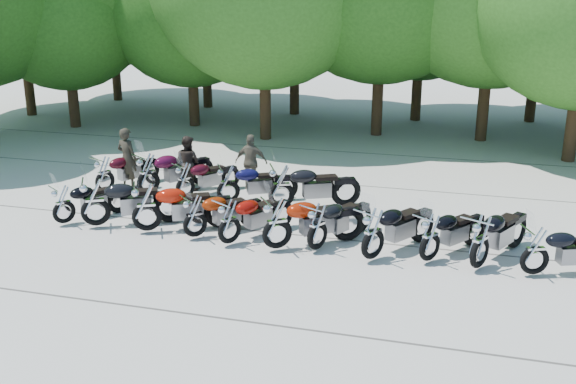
% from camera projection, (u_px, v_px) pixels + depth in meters
% --- Properties ---
extents(ground, '(90.00, 90.00, 0.00)m').
position_uv_depth(ground, '(271.00, 257.00, 15.35)').
color(ground, '#A7A197').
rests_on(ground, ground).
extents(tree_1, '(6.97, 6.97, 8.55)m').
position_uv_depth(tree_1, '(64.00, 4.00, 27.14)').
color(tree_1, '#3A2614').
rests_on(tree_1, ground).
extents(motorcycle_0, '(1.73, 2.09, 1.19)m').
position_uv_depth(motorcycle_0, '(63.00, 203.00, 17.16)').
color(motorcycle_0, black).
rests_on(motorcycle_0, ground).
extents(motorcycle_1, '(2.62, 1.94, 1.45)m').
position_uv_depth(motorcycle_1, '(95.00, 201.00, 16.91)').
color(motorcycle_1, black).
rests_on(motorcycle_1, ground).
extents(motorcycle_2, '(2.63, 1.87, 1.45)m').
position_uv_depth(motorcycle_2, '(146.00, 206.00, 16.56)').
color(motorcycle_2, '#9A1405').
rests_on(motorcycle_2, ground).
extents(motorcycle_3, '(1.98, 2.08, 1.25)m').
position_uv_depth(motorcycle_3, '(195.00, 215.00, 16.23)').
color(motorcycle_3, maroon).
rests_on(motorcycle_3, ground).
extents(motorcycle_4, '(1.80, 2.28, 1.28)m').
position_uv_depth(motorcycle_4, '(229.00, 220.00, 15.83)').
color(motorcycle_4, '#7C0A04').
rests_on(motorcycle_4, ground).
extents(motorcycle_5, '(2.50, 2.13, 1.44)m').
position_uv_depth(motorcycle_5, '(277.00, 222.00, 15.48)').
color(motorcycle_5, maroon).
rests_on(motorcycle_5, ground).
extents(motorcycle_6, '(1.68, 2.35, 1.30)m').
position_uv_depth(motorcycle_6, '(317.00, 225.00, 15.49)').
color(motorcycle_6, black).
rests_on(motorcycle_6, ground).
extents(motorcycle_7, '(1.96, 2.47, 1.39)m').
position_uv_depth(motorcycle_7, '(373.00, 232.00, 14.93)').
color(motorcycle_7, black).
rests_on(motorcycle_7, ground).
extents(motorcycle_8, '(1.87, 2.25, 1.28)m').
position_uv_depth(motorcycle_8, '(430.00, 236.00, 14.85)').
color(motorcycle_8, black).
rests_on(motorcycle_8, ground).
extents(motorcycle_9, '(1.83, 2.56, 1.41)m').
position_uv_depth(motorcycle_9, '(480.00, 240.00, 14.46)').
color(motorcycle_9, black).
rests_on(motorcycle_9, ground).
extents(motorcycle_10, '(2.32, 1.45, 1.26)m').
position_uv_depth(motorcycle_10, '(536.00, 249.00, 14.16)').
color(motorcycle_10, black).
rests_on(motorcycle_10, ground).
extents(motorcycle_11, '(1.59, 2.31, 1.27)m').
position_uv_depth(motorcycle_11, '(104.00, 173.00, 19.64)').
color(motorcycle_11, '#32060F').
rests_on(motorcycle_11, ground).
extents(motorcycle_12, '(2.06, 2.55, 1.44)m').
position_uv_depth(motorcycle_12, '(148.00, 173.00, 19.35)').
color(motorcycle_12, '#3F0822').
rests_on(motorcycle_12, ground).
extents(motorcycle_13, '(1.76, 2.13, 1.21)m').
position_uv_depth(motorcycle_13, '(185.00, 179.00, 19.14)').
color(motorcycle_13, '#340711').
rests_on(motorcycle_13, ground).
extents(motorcycle_14, '(2.32, 1.68, 1.28)m').
position_uv_depth(motorcycle_14, '(228.00, 183.00, 18.71)').
color(motorcycle_14, black).
rests_on(motorcycle_14, ground).
extents(motorcycle_15, '(2.60, 1.77, 1.42)m').
position_uv_depth(motorcycle_15, '(282.00, 185.00, 18.25)').
color(motorcycle_15, black).
rests_on(motorcycle_15, ground).
extents(rider_0, '(0.76, 0.59, 1.86)m').
position_uv_depth(rider_0, '(127.00, 158.00, 20.09)').
color(rider_0, black).
rests_on(rider_0, ground).
extents(rider_1, '(0.94, 0.82, 1.63)m').
position_uv_depth(rider_1, '(188.00, 163.00, 20.07)').
color(rider_1, black).
rests_on(rider_1, ground).
extents(rider_2, '(1.01, 0.47, 1.67)m').
position_uv_depth(rider_2, '(251.00, 162.00, 20.05)').
color(rider_2, brown).
rests_on(rider_2, ground).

